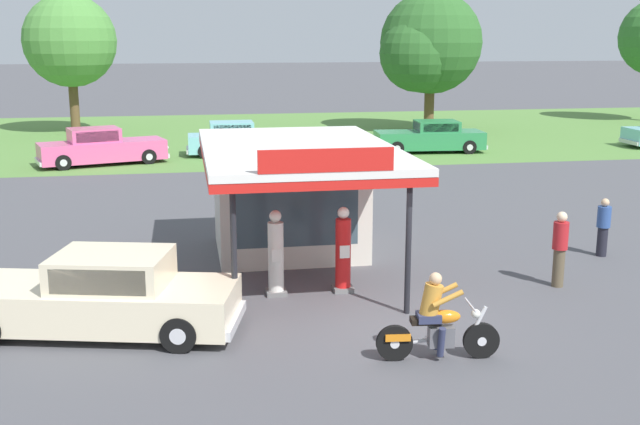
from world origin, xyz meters
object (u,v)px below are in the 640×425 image
(motorcycle_with_rider, at_px, (436,324))
(bystander_leaning_by_kiosk, at_px, (603,226))
(gas_pump_nearside, at_px, (276,257))
(bystander_strolling_foreground, at_px, (299,165))
(parked_car_back_row_left, at_px, (430,138))
(parked_car_back_row_right, at_px, (101,148))
(parked_car_back_row_far_right, at_px, (237,140))
(bystander_chatting_near_pumps, at_px, (560,247))
(featured_classic_sedan, at_px, (100,297))
(gas_pump_offside, at_px, (343,253))

(motorcycle_with_rider, relative_size, bystander_leaning_by_kiosk, 1.44)
(gas_pump_nearside, bearing_deg, bystander_strolling_foreground, 79.19)
(parked_car_back_row_left, height_order, parked_car_back_row_right, parked_car_back_row_right)
(parked_car_back_row_far_right, relative_size, bystander_strolling_foreground, 2.86)
(parked_car_back_row_far_right, bearing_deg, bystander_chatting_near_pumps, -74.80)
(parked_car_back_row_left, bearing_deg, parked_car_back_row_far_right, 176.13)
(gas_pump_nearside, distance_m, featured_classic_sedan, 3.88)
(featured_classic_sedan, distance_m, parked_car_back_row_right, 20.43)
(bystander_leaning_by_kiosk, xyz_separation_m, bystander_strolling_foreground, (-6.33, 10.17, 0.13))
(parked_car_back_row_far_right, xyz_separation_m, bystander_leaning_by_kiosk, (7.98, -18.91, 0.06))
(bystander_strolling_foreground, bearing_deg, gas_pump_nearside, -100.81)
(parked_car_back_row_right, distance_m, bystander_leaning_by_kiosk, 22.15)
(gas_pump_offside, bearing_deg, gas_pump_nearside, -180.00)
(gas_pump_offside, bearing_deg, parked_car_back_row_left, 67.10)
(gas_pump_offside, height_order, featured_classic_sedan, gas_pump_offside)
(parked_car_back_row_far_right, bearing_deg, gas_pump_nearside, -91.66)
(motorcycle_with_rider, bearing_deg, parked_car_back_row_far_right, 94.05)
(parked_car_back_row_far_right, xyz_separation_m, parked_car_back_row_right, (-6.04, -1.76, 0.01))
(bystander_chatting_near_pumps, bearing_deg, parked_car_back_row_far_right, 105.20)
(gas_pump_offside, distance_m, parked_car_back_row_right, 19.99)
(gas_pump_offside, xyz_separation_m, bystander_strolling_foreground, (0.77, 11.76, 0.04))
(gas_pump_nearside, relative_size, bystander_leaning_by_kiosk, 1.26)
(parked_car_back_row_left, relative_size, bystander_strolling_foreground, 3.19)
(parked_car_back_row_left, relative_size, bystander_chatting_near_pumps, 3.17)
(parked_car_back_row_right, xyz_separation_m, bystander_chatting_near_pumps, (11.76, -19.27, 0.19))
(gas_pump_offside, relative_size, bystander_leaning_by_kiosk, 1.27)
(gas_pump_offside, relative_size, parked_car_back_row_far_right, 0.39)
(motorcycle_with_rider, xyz_separation_m, parked_car_back_row_right, (-7.77, 22.67, 0.07))
(bystander_leaning_by_kiosk, bearing_deg, bystander_chatting_near_pumps, -136.89)
(parked_car_back_row_left, bearing_deg, bystander_leaning_by_kiosk, -94.09)
(gas_pump_nearside, height_order, featured_classic_sedan, gas_pump_nearside)
(gas_pump_offside, xyz_separation_m, parked_car_back_row_left, (8.40, 19.88, -0.17))
(featured_classic_sedan, relative_size, bystander_chatting_near_pumps, 3.29)
(gas_pump_offside, height_order, parked_car_back_row_far_right, gas_pump_offside)
(motorcycle_with_rider, xyz_separation_m, bystander_leaning_by_kiosk, (6.25, 5.52, 0.13))
(parked_car_back_row_far_right, relative_size, bystander_leaning_by_kiosk, 3.26)
(gas_pump_nearside, bearing_deg, parked_car_back_row_far_right, 88.34)
(parked_car_back_row_far_right, distance_m, bystander_strolling_foreground, 8.90)
(motorcycle_with_rider, distance_m, bystander_strolling_foreground, 15.69)
(gas_pump_nearside, bearing_deg, bystander_leaning_by_kiosk, 10.55)
(gas_pump_nearside, distance_m, gas_pump_offside, 1.48)
(gas_pump_nearside, xyz_separation_m, bystander_chatting_near_pumps, (6.31, -0.52, 0.05))
(parked_car_back_row_far_right, height_order, parked_car_back_row_right, parked_car_back_row_right)
(featured_classic_sedan, bearing_deg, motorcycle_with_rider, -21.70)
(gas_pump_nearside, height_order, parked_car_back_row_far_right, gas_pump_nearside)
(bystander_leaning_by_kiosk, bearing_deg, bystander_strolling_foreground, 121.89)
(parked_car_back_row_left, bearing_deg, bystander_chatting_near_pumps, -99.93)
(gas_pump_nearside, relative_size, bystander_strolling_foreground, 1.10)
(motorcycle_with_rider, xyz_separation_m, bystander_strolling_foreground, (-0.08, 15.69, 0.25))
(featured_classic_sedan, bearing_deg, bystander_strolling_foreground, 66.60)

